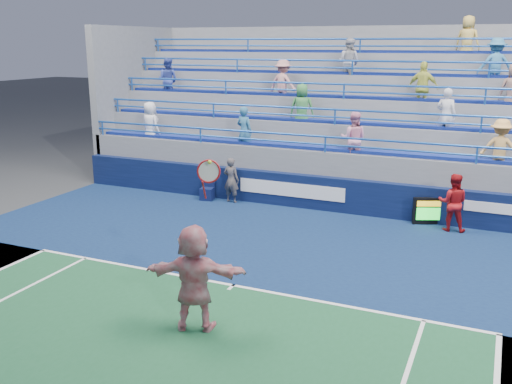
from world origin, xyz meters
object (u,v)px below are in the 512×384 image
at_px(line_judge, 231,180).
at_px(serve_speed_board, 433,211).
at_px(tennis_player, 194,278).
at_px(judge_chair, 207,193).
at_px(ball_girl, 453,203).

bearing_deg(line_judge, serve_speed_board, -175.43).
bearing_deg(tennis_player, judge_chair, 117.04).
height_order(tennis_player, line_judge, tennis_player).
height_order(line_judge, ball_girl, ball_girl).
bearing_deg(ball_girl, serve_speed_board, -37.80).
relative_size(tennis_player, line_judge, 2.14).
bearing_deg(line_judge, tennis_player, 114.39).
bearing_deg(tennis_player, line_judge, 111.70).
xyz_separation_m(judge_chair, ball_girl, (7.96, -0.10, 0.59)).
relative_size(serve_speed_board, judge_chair, 1.51).
bearing_deg(serve_speed_board, tennis_player, -111.41).
xyz_separation_m(judge_chair, line_judge, (0.88, 0.06, 0.52)).
xyz_separation_m(line_judge, ball_girl, (7.07, -0.16, 0.07)).
relative_size(serve_speed_board, tennis_player, 0.35).
distance_m(line_judge, ball_girl, 7.07).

